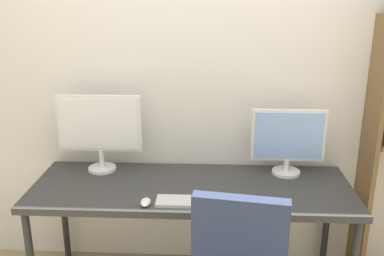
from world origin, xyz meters
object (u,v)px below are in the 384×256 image
monitor_right (288,140)px  computer_mouse (146,202)px  keyboard_main (190,202)px  monitor_left (100,128)px  desk (192,194)px

monitor_right → computer_mouse: bearing=-150.7°
keyboard_main → monitor_left: bearing=143.6°
monitor_left → keyboard_main: (0.60, -0.44, -0.28)m
desk → keyboard_main: (0.00, -0.23, 0.06)m
monitor_right → keyboard_main: (-0.60, -0.44, -0.22)m
desk → monitor_left: 0.72m
monitor_right → keyboard_main: size_ratio=1.24×
monitor_right → keyboard_main: bearing=-143.6°
monitor_right → computer_mouse: (-0.84, -0.47, -0.21)m
desk → monitor_left: bearing=160.5°
computer_mouse → keyboard_main: bearing=6.9°
monitor_left → monitor_right: size_ratio=1.17×
desk → keyboard_main: 0.24m
monitor_left → monitor_right: bearing=-0.0°
monitor_left → keyboard_main: monitor_left is taller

